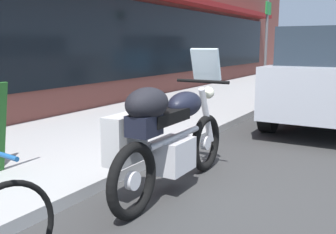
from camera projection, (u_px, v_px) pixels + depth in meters
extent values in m
plane|color=#333333|center=(216.00, 196.00, 3.75)|extent=(80.00, 80.00, 0.00)
cube|color=black|center=(180.00, 41.00, 11.12)|extent=(14.92, 0.06, 1.80)
cube|color=maroon|center=(187.00, 1.00, 10.81)|extent=(14.92, 0.60, 0.16)
cube|color=#9D9D9D|center=(254.00, 88.00, 12.65)|extent=(30.00, 3.03, 0.12)
torus|color=black|center=(206.00, 143.00, 4.47)|extent=(0.66, 0.09, 0.66)
cylinder|color=silver|center=(206.00, 143.00, 4.47)|extent=(0.16, 0.06, 0.16)
torus|color=black|center=(133.00, 181.00, 3.23)|extent=(0.66, 0.09, 0.66)
cylinder|color=silver|center=(133.00, 181.00, 3.23)|extent=(0.16, 0.06, 0.16)
cube|color=silver|center=(173.00, 155.00, 3.80)|extent=(0.44, 0.30, 0.32)
cylinder|color=silver|center=(175.00, 137.00, 3.81)|extent=(0.95, 0.07, 0.06)
ellipsoid|color=black|center=(185.00, 104.00, 3.93)|extent=(0.52, 0.28, 0.26)
cube|color=black|center=(164.00, 117.00, 3.58)|extent=(0.60, 0.24, 0.11)
cube|color=black|center=(144.00, 125.00, 3.30)|extent=(0.28, 0.22, 0.18)
cylinder|color=silver|center=(206.00, 116.00, 4.42)|extent=(0.35, 0.07, 0.67)
cylinder|color=black|center=(202.00, 81.00, 4.24)|extent=(0.04, 0.62, 0.04)
cube|color=silver|center=(206.00, 64.00, 4.27)|extent=(0.15, 0.32, 0.35)
sphere|color=#EAEACC|center=(208.00, 93.00, 4.40)|extent=(0.14, 0.14, 0.14)
cube|color=#B5B5B5|center=(125.00, 139.00, 3.49)|extent=(0.44, 0.20, 0.44)
cube|color=black|center=(115.00, 137.00, 3.55)|extent=(0.37, 0.02, 0.03)
ellipsoid|color=black|center=(147.00, 104.00, 3.31)|extent=(0.48, 0.32, 0.28)
torus|color=black|center=(8.00, 234.00, 2.32)|extent=(0.66, 0.11, 0.66)
cylinder|color=black|center=(308.00, 93.00, 9.12)|extent=(0.66, 0.22, 0.66)
cylinder|color=black|center=(269.00, 113.00, 6.45)|extent=(0.66, 0.22, 0.66)
cylinder|color=#59595B|center=(266.00, 48.00, 10.26)|extent=(0.07, 0.07, 2.45)
cube|color=#1E8C33|center=(268.00, 8.00, 10.06)|extent=(0.44, 0.02, 0.32)
cylinder|color=black|center=(330.00, 77.00, 13.33)|extent=(0.68, 0.27, 0.66)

